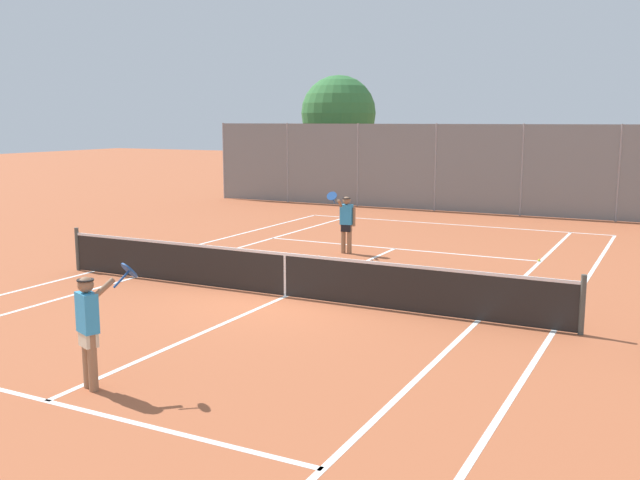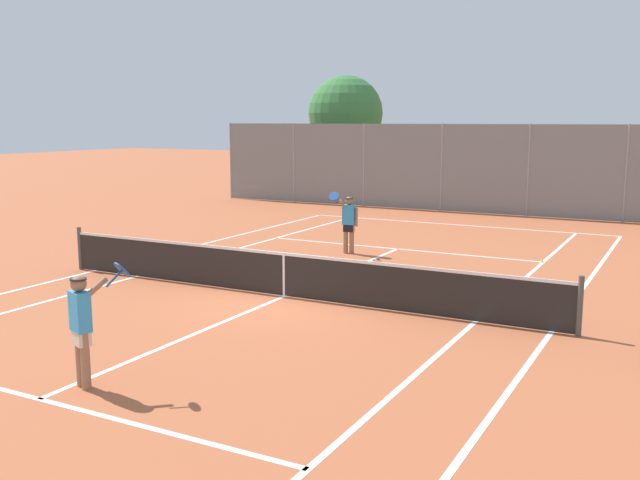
% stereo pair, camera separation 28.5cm
% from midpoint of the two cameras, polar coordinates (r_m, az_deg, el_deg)
% --- Properties ---
extents(ground_plane, '(120.00, 120.00, 0.00)m').
position_cam_midpoint_polar(ground_plane, '(15.19, -3.34, -4.55)').
color(ground_plane, '#B25B38').
extents(court_line_markings, '(11.10, 23.90, 0.01)m').
position_cam_midpoint_polar(court_line_markings, '(15.19, -3.34, -4.54)').
color(court_line_markings, white).
rests_on(court_line_markings, ground).
extents(tennis_net, '(12.00, 0.10, 1.07)m').
position_cam_midpoint_polar(tennis_net, '(15.07, -3.35, -2.67)').
color(tennis_net, '#474C47').
rests_on(tennis_net, ground).
extents(player_near_side, '(0.84, 0.69, 1.77)m').
position_cam_midpoint_polar(player_near_side, '(10.40, -18.76, -6.43)').
color(player_near_side, '#936B4C').
rests_on(player_near_side, ground).
extents(player_far_left, '(0.60, 0.79, 1.77)m').
position_cam_midpoint_polar(player_far_left, '(19.88, 1.70, 1.55)').
color(player_far_left, '#936B4C').
rests_on(player_far_left, ground).
extents(loose_tennis_ball_0, '(0.07, 0.07, 0.07)m').
position_cam_midpoint_polar(loose_tennis_ball_0, '(18.97, -9.69, -1.71)').
color(loose_tennis_ball_0, '#D1DB33').
rests_on(loose_tennis_ball_0, ground).
extents(loose_tennis_ball_1, '(0.07, 0.07, 0.07)m').
position_cam_midpoint_polar(loose_tennis_ball_1, '(18.09, -8.64, -2.23)').
color(loose_tennis_ball_1, '#D1DB33').
rests_on(loose_tennis_ball_1, ground).
extents(loose_tennis_ball_2, '(0.07, 0.07, 0.07)m').
position_cam_midpoint_polar(loose_tennis_ball_2, '(19.71, 16.72, -1.56)').
color(loose_tennis_ball_2, '#D1DB33').
rests_on(loose_tennis_ball_2, ground).
extents(loose_tennis_ball_3, '(0.07, 0.07, 0.07)m').
position_cam_midpoint_polar(loose_tennis_ball_3, '(17.13, 12.47, -3.02)').
color(loose_tennis_ball_3, '#D1DB33').
rests_on(loose_tennis_ball_3, ground).
extents(loose_tennis_ball_4, '(0.07, 0.07, 0.07)m').
position_cam_midpoint_polar(loose_tennis_ball_4, '(17.81, 9.16, -2.43)').
color(loose_tennis_ball_4, '#D1DB33').
rests_on(loose_tennis_ball_4, ground).
extents(back_fence, '(24.45, 0.08, 3.56)m').
position_cam_midpoint_polar(back_fence, '(29.14, 12.21, 5.59)').
color(back_fence, gray).
rests_on(back_fence, ground).
extents(tree_behind_left, '(3.61, 3.61, 5.83)m').
position_cam_midpoint_polar(tree_behind_left, '(34.95, 1.20, 9.94)').
color(tree_behind_left, brown).
rests_on(tree_behind_left, ground).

